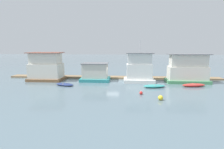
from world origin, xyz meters
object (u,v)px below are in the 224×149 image
Objects in this scene: houseboat_teal at (95,72)px; dinghy_navy at (65,84)px; houseboat_green at (188,70)px; dinghy_teal at (154,86)px; houseboat_white at (139,69)px; buoy_red at (141,93)px; houseboat_brown at (46,67)px; buoy_yellow at (161,98)px; dinghy_red at (194,85)px; mooring_post_far_left at (63,75)px.

houseboat_teal reaches higher than dinghy_navy.
houseboat_green is 7.94m from dinghy_teal.
houseboat_white reaches higher than buoy_red.
houseboat_brown reaches higher than buoy_yellow.
houseboat_teal is 16.98m from dinghy_red.
mooring_post_far_left is at bearing 174.63° from houseboat_green.
houseboat_green is 1.88× the size of dinghy_red.
houseboat_brown is at bearing -178.89° from houseboat_teal.
houseboat_teal is at bearing 45.03° from dinghy_navy.
houseboat_teal reaches higher than mooring_post_far_left.
dinghy_navy is 6.55m from mooring_post_far_left.
houseboat_teal is 3.94× the size of mooring_post_far_left.
dinghy_teal is at bearing -20.69° from mooring_post_far_left.
mooring_post_far_left is at bearing 166.91° from dinghy_red.
buoy_yellow is at bearing -48.81° from houseboat_teal.
buoy_red is (17.03, -8.74, -2.23)m from houseboat_brown.
houseboat_brown reaches higher than houseboat_green.
dinghy_navy is at bearing 178.73° from dinghy_teal.
houseboat_teal is 11.90× the size of buoy_red.
buoy_yellow is at bearing -37.87° from mooring_post_far_left.
houseboat_teal is at bearing 167.28° from dinghy_red.
houseboat_teal is 1.44× the size of dinghy_teal.
dinghy_red reaches higher than dinghy_navy.
mooring_post_far_left reaches higher than dinghy_navy.
mooring_post_far_left is (2.54, 1.87, -1.78)m from houseboat_brown.
houseboat_white is 5.26m from dinghy_teal.
buoy_yellow is at bearing -25.74° from dinghy_navy.
dinghy_red is 6.44× the size of buoy_yellow.
houseboat_brown is at bearing 139.65° from dinghy_navy.
houseboat_white is at bearing 158.28° from dinghy_red.
houseboat_white is at bearing 87.50° from buoy_red.
houseboat_brown is at bearing 150.02° from buoy_yellow.
buoy_red is 3.14m from buoy_yellow.
dinghy_navy is 15.77m from buoy_yellow.
dinghy_navy is at bearing -169.49° from houseboat_green.
dinghy_navy is (-4.38, -4.38, -1.37)m from houseboat_teal.
buoy_yellow reaches higher than dinghy_navy.
houseboat_brown is 1.62× the size of dinghy_red.
dinghy_red is 8.65× the size of buoy_red.
dinghy_navy is (4.95, -4.20, -2.26)m from houseboat_brown.
buoy_red is at bearing -49.18° from houseboat_teal.
houseboat_green is 12.39m from buoy_red.
dinghy_teal is 8.29× the size of buoy_red.
houseboat_teal is 0.72× the size of houseboat_white.
houseboat_brown is 4.63× the size of mooring_post_far_left.
houseboat_teal is 6.35m from dinghy_navy.
houseboat_green is at bearing -5.37° from mooring_post_far_left.
houseboat_teal is at bearing 178.27° from houseboat_green.
houseboat_white is 1.91× the size of dinghy_red.
dinghy_navy is at bearing 154.26° from buoy_yellow.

